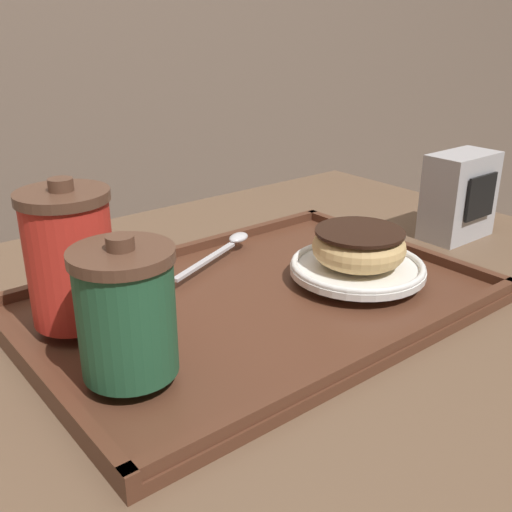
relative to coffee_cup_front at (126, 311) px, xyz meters
The scene contains 8 objects.
cafe_table 0.31m from the coffee_cup_front, 16.59° to the left, with size 1.06×0.80×0.73m.
serving_tray 0.21m from the coffee_cup_front, 17.84° to the left, with size 0.51×0.35×0.02m.
coffee_cup_front is the anchor object (origin of this frame).
coffee_cup_rear 0.12m from the coffee_cup_front, 88.72° to the left, with size 0.09×0.09×0.15m.
plate_with_chocolate_donut 0.32m from the coffee_cup_front, ahead, with size 0.16×0.16×0.01m.
donut_chocolate_glazed 0.31m from the coffee_cup_front, ahead, with size 0.11×0.11×0.04m.
spoon 0.31m from the coffee_cup_front, 37.35° to the left, with size 0.16×0.08×0.01m.
napkin_dispenser 0.57m from the coffee_cup_front, ahead, with size 0.11×0.06×0.13m.
Camera 1 is at (-0.39, -0.47, 1.04)m, focal length 42.00 mm.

